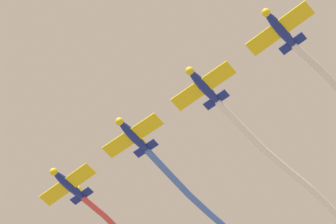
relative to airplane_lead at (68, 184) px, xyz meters
name	(u,v)px	position (x,y,z in m)	size (l,w,h in m)	color
airplane_lead	(68,184)	(0.00, 0.00, 0.00)	(6.71, 5.16, 1.67)	navy
airplane_left_wing	(133,135)	(-8.33, -2.89, 0.30)	(6.68, 5.16, 1.67)	navy
airplane_right_wing	(203,86)	(-16.65, -5.77, 0.00)	(6.70, 5.16, 1.67)	navy
smoke_trail_right_wing	(310,189)	(-12.39, -20.87, -0.92)	(7.05, 26.59, 2.32)	white
airplane_slot	(280,29)	(-24.97, -8.66, 0.30)	(6.72, 5.16, 1.67)	navy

